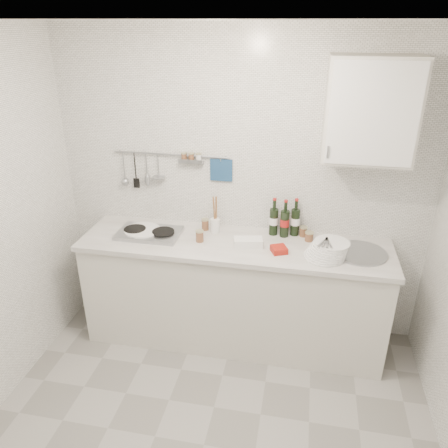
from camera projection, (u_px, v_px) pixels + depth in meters
name	position (u px, v px, depth m)	size (l,w,h in m)	color
floor	(204.00, 445.00, 2.83)	(3.00, 3.00, 0.00)	slate
ceiling	(192.00, 20.00, 1.77)	(3.00, 3.00, 0.00)	silver
back_wall	(241.00, 190.00, 3.54)	(3.00, 0.02, 2.50)	silver
counter	(234.00, 294.00, 3.62)	(2.44, 0.64, 0.96)	beige
wall_rail	(168.00, 166.00, 3.54)	(0.98, 0.09, 0.34)	#93969B
wall_cabinet	(371.00, 110.00, 2.93)	(0.60, 0.38, 0.70)	beige
plate_stack_hob	(141.00, 232.00, 3.54)	(0.31, 0.31, 0.04)	#526CB9
plate_stack_sink	(328.00, 250.00, 3.19)	(0.33, 0.31, 0.12)	white
wine_bottles	(285.00, 217.00, 3.47)	(0.24, 0.12, 0.31)	black
butter_dish	(248.00, 242.00, 3.34)	(0.22, 0.11, 0.07)	white
strawberry_punnet	(279.00, 249.00, 3.26)	(0.11, 0.11, 0.05)	red
utensil_crock	(215.00, 223.00, 3.56)	(0.08, 0.08, 0.32)	white
jar_a	(205.00, 224.00, 3.60)	(0.06, 0.06, 0.10)	brown
jar_b	(303.00, 231.00, 3.50)	(0.06, 0.06, 0.08)	brown
jar_c	(309.00, 236.00, 3.43)	(0.07, 0.07, 0.08)	brown
jar_d	(200.00, 236.00, 3.41)	(0.06, 0.06, 0.09)	brown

